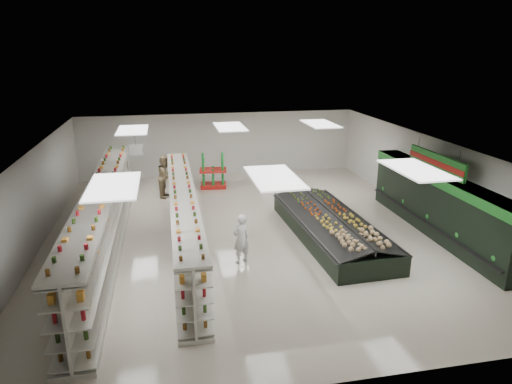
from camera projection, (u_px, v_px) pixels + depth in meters
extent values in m
plane|color=beige|center=(247.00, 232.00, 16.46)|extent=(16.00, 16.00, 0.00)
cube|color=white|center=(247.00, 145.00, 15.49)|extent=(14.00, 16.00, 0.02)
cube|color=silver|center=(220.00, 144.00, 23.45)|extent=(14.00, 0.02, 3.20)
cube|color=silver|center=(323.00, 315.00, 8.50)|extent=(14.00, 0.02, 3.20)
cube|color=silver|center=(33.00, 202.00, 14.67)|extent=(0.02, 16.00, 3.20)
cube|color=silver|center=(429.00, 179.00, 17.28)|extent=(0.02, 16.00, 3.20)
cube|color=black|center=(439.00, 205.00, 15.94)|extent=(0.80, 8.00, 2.20)
cube|color=#217D28|center=(442.00, 179.00, 15.65)|extent=(0.85, 8.00, 0.30)
cube|color=black|center=(430.00, 220.00, 16.06)|extent=(0.55, 7.80, 0.15)
cube|color=beige|center=(436.00, 198.00, 15.84)|extent=(0.45, 7.70, 0.03)
cube|color=beige|center=(437.00, 190.00, 15.75)|extent=(0.45, 7.70, 0.03)
cube|color=white|center=(129.00, 180.00, 13.05)|extent=(0.50, 0.06, 0.40)
cube|color=#AE1913|center=(129.00, 180.00, 13.05)|extent=(0.52, 0.02, 0.12)
cylinder|color=black|center=(128.00, 169.00, 12.96)|extent=(0.01, 0.01, 0.50)
cube|color=white|center=(136.00, 150.00, 16.79)|extent=(0.50, 0.06, 0.40)
cube|color=#AE1913|center=(136.00, 150.00, 16.79)|extent=(0.52, 0.02, 0.12)
cylinder|color=black|center=(135.00, 142.00, 16.69)|extent=(0.01, 0.01, 0.50)
cube|color=#217D28|center=(436.00, 162.00, 15.42)|extent=(0.10, 3.20, 0.60)
cube|color=#AE1913|center=(435.00, 162.00, 15.41)|extent=(0.03, 3.20, 0.18)
cylinder|color=black|center=(460.00, 159.00, 14.18)|extent=(0.01, 0.01, 0.50)
cylinder|color=black|center=(419.00, 144.00, 16.42)|extent=(0.01, 0.01, 0.50)
cube|color=silver|center=(107.00, 249.00, 14.93)|extent=(0.95, 12.52, 0.13)
cube|color=silver|center=(104.00, 221.00, 14.63)|extent=(0.08, 12.52, 2.09)
cube|color=silver|center=(101.00, 189.00, 14.30)|extent=(0.95, 12.52, 0.08)
cube|color=beige|center=(99.00, 246.00, 14.84)|extent=(0.47, 12.41, 0.03)
cube|color=beige|center=(98.00, 233.00, 14.71)|extent=(0.47, 12.41, 0.03)
cube|color=beige|center=(96.00, 220.00, 14.57)|extent=(0.47, 12.41, 0.03)
cube|color=beige|center=(95.00, 206.00, 14.43)|extent=(0.47, 12.41, 0.03)
cube|color=beige|center=(93.00, 193.00, 14.29)|extent=(0.47, 12.41, 0.03)
cube|color=beige|center=(114.00, 245.00, 14.93)|extent=(0.47, 12.41, 0.03)
cube|color=beige|center=(113.00, 232.00, 14.79)|extent=(0.47, 12.41, 0.03)
cube|color=beige|center=(112.00, 219.00, 14.66)|extent=(0.47, 12.41, 0.03)
cube|color=beige|center=(110.00, 205.00, 14.52)|extent=(0.47, 12.41, 0.03)
cube|color=beige|center=(109.00, 192.00, 14.38)|extent=(0.47, 12.41, 0.03)
cube|color=silver|center=(185.00, 243.00, 15.38)|extent=(0.86, 11.09, 0.11)
cube|color=silver|center=(184.00, 219.00, 15.12)|extent=(0.08, 11.09, 1.85)
cube|color=silver|center=(182.00, 192.00, 14.83)|extent=(0.86, 11.09, 0.07)
cube|color=beige|center=(178.00, 241.00, 15.31)|extent=(0.44, 11.00, 0.03)
cube|color=beige|center=(178.00, 229.00, 15.19)|extent=(0.44, 11.00, 0.03)
cube|color=beige|center=(177.00, 218.00, 15.06)|extent=(0.44, 11.00, 0.03)
cube|color=beige|center=(176.00, 207.00, 14.94)|extent=(0.44, 11.00, 0.03)
cube|color=beige|center=(176.00, 195.00, 14.82)|extent=(0.44, 11.00, 0.03)
cube|color=beige|center=(191.00, 240.00, 15.39)|extent=(0.44, 11.00, 0.03)
cube|color=beige|center=(191.00, 229.00, 15.27)|extent=(0.44, 11.00, 0.03)
cube|color=beige|center=(190.00, 217.00, 15.14)|extent=(0.44, 11.00, 0.03)
cube|color=beige|center=(190.00, 206.00, 15.02)|extent=(0.44, 11.00, 0.03)
cube|color=beige|center=(189.00, 194.00, 14.90)|extent=(0.44, 11.00, 0.03)
cube|color=black|center=(331.00, 229.00, 15.89)|extent=(2.50, 6.62, 0.65)
cube|color=#262626|center=(301.00, 222.00, 15.55)|extent=(0.32, 6.53, 0.06)
cube|color=#262626|center=(360.00, 217.00, 16.03)|extent=(0.32, 6.53, 0.06)
cube|color=black|center=(315.00, 218.00, 15.63)|extent=(1.46, 6.49, 0.33)
cube|color=black|center=(347.00, 216.00, 15.89)|extent=(1.46, 6.49, 0.33)
cube|color=#262626|center=(331.00, 214.00, 15.73)|extent=(0.31, 6.44, 0.23)
cube|color=#AE1913|center=(213.00, 185.00, 21.68)|extent=(1.27, 0.92, 0.20)
cube|color=red|center=(213.00, 170.00, 21.45)|extent=(1.33, 0.97, 0.10)
imported|color=silver|center=(241.00, 239.00, 13.92)|extent=(0.68, 0.60, 1.57)
imported|color=tan|center=(166.00, 176.00, 20.10)|extent=(0.78, 1.03, 1.88)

